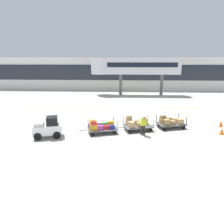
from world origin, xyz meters
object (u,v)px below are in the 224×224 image
at_px(safety_cone_far, 221,124).
at_px(safety_cone_near, 222,131).
at_px(baggage_cart_middle, 136,124).
at_px(baggage_cart_tail, 170,122).
at_px(baggage_handler, 143,125).
at_px(baggage_tug, 48,128).
at_px(baggage_cart_lead, 101,127).

bearing_deg(safety_cone_far, safety_cone_near, -111.88).
xyz_separation_m(baggage_cart_middle, baggage_cart_tail, (2.96, 0.78, -0.01)).
relative_size(baggage_cart_middle, baggage_cart_tail, 1.00).
bearing_deg(safety_cone_far, baggage_handler, -160.01).
distance_m(baggage_tug, safety_cone_near, 13.48).
distance_m(safety_cone_near, safety_cone_far, 2.21).
relative_size(baggage_cart_lead, baggage_cart_middle, 1.00).
bearing_deg(baggage_cart_middle, baggage_handler, -69.09).
xyz_separation_m(baggage_tug, baggage_cart_lead, (3.92, 1.11, -0.23)).
xyz_separation_m(baggage_cart_lead, baggage_cart_tail, (5.80, 1.62, 0.00)).
bearing_deg(baggage_cart_tail, baggage_cart_middle, -165.29).
xyz_separation_m(baggage_handler, safety_cone_far, (7.01, 2.55, -0.59)).
bearing_deg(safety_cone_far, baggage_cart_middle, -169.75).
bearing_deg(baggage_handler, baggage_cart_tail, 38.31).
distance_m(baggage_cart_middle, baggage_cart_tail, 3.06).
xyz_separation_m(baggage_cart_middle, baggage_handler, (0.46, -1.20, 0.33)).
bearing_deg(safety_cone_near, baggage_cart_lead, -179.15).
distance_m(baggage_tug, baggage_cart_middle, 7.05).
bearing_deg(safety_cone_near, safety_cone_far, 68.12).
bearing_deg(baggage_cart_tail, baggage_cart_lead, -164.41).
distance_m(baggage_cart_middle, baggage_handler, 1.32).
height_order(baggage_cart_lead, baggage_cart_tail, baggage_cart_lead).
height_order(baggage_cart_lead, baggage_handler, baggage_handler).
xyz_separation_m(baggage_cart_lead, safety_cone_far, (10.31, 2.19, -0.25)).
bearing_deg(baggage_handler, baggage_cart_lead, 173.86).
bearing_deg(safety_cone_far, baggage_tug, -166.95).
xyz_separation_m(safety_cone_near, safety_cone_far, (0.82, 2.05, 0.00)).
relative_size(baggage_cart_middle, safety_cone_near, 5.61).
relative_size(baggage_cart_lead, safety_cone_near, 5.61).
relative_size(baggage_tug, baggage_handler, 1.48).
distance_m(baggage_cart_tail, baggage_handler, 3.20).
bearing_deg(safety_cone_near, baggage_cart_tail, 158.14).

